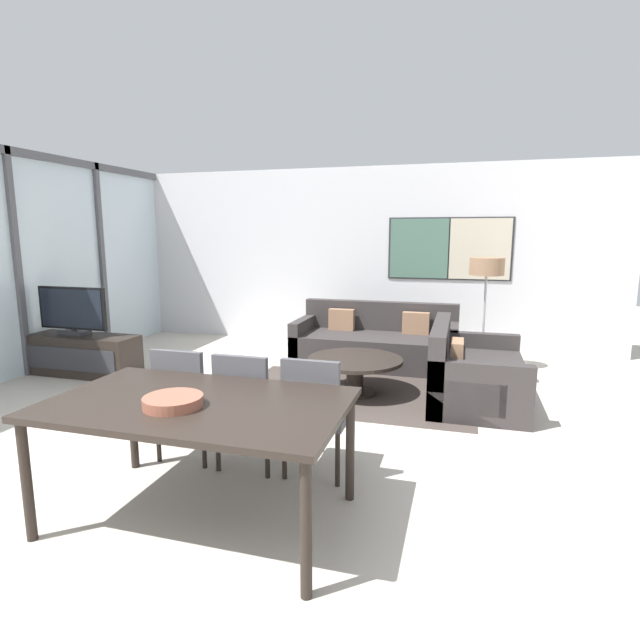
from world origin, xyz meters
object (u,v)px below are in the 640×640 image
television (72,312)px  sofa_side (469,375)px  dining_chair_centre (248,403)px  sofa_main (376,344)px  fruit_bowl (173,401)px  dining_chair_right (315,409)px  dining_table (198,411)px  coffee_table (355,367)px  floor_lamp (487,273)px  dining_chair_left (187,397)px  tv_console (76,354)px

television → sofa_side: 4.86m
sofa_side → dining_chair_centre: size_ratio=1.75×
sofa_main → television: bearing=-156.3°
sofa_main → fruit_bowl: 4.28m
dining_chair_centre → dining_chair_right: bearing=2.6°
sofa_side → dining_table: 3.31m
television → sofa_main: bearing=23.7°
coffee_table → dining_chair_centre: (-0.40, -1.99, 0.21)m
dining_chair_right → floor_lamp: (1.27, 3.31, 0.78)m
coffee_table → dining_chair_left: bearing=-115.1°
tv_console → fruit_bowl: 4.12m
sofa_side → dining_chair_centre: bearing=142.6°
dining_chair_centre → floor_lamp: size_ratio=0.62×
sofa_main → dining_table: 4.12m
dining_chair_left → dining_table: bearing=-54.6°
dining_table → fruit_bowl: 0.19m
tv_console → television: 0.55m
sofa_side → television: bearing=94.1°
tv_console → fruit_bowl: bearing=-40.3°
tv_console → dining_table: size_ratio=0.92×
floor_lamp → dining_chair_centre: bearing=-118.3°
sofa_side → floor_lamp: size_ratio=1.08×
dining_chair_right → floor_lamp: bearing=69.0°
fruit_bowl → sofa_main: bearing=83.5°
dining_chair_left → floor_lamp: floor_lamp is taller
dining_chair_left → floor_lamp: (2.32, 3.32, 0.78)m
dining_table → sofa_side: bearing=60.3°
sofa_main → coffee_table: (-0.00, -1.37, 0.04)m
sofa_main → floor_lamp: size_ratio=1.47×
dining_chair_left → dining_chair_centre: size_ratio=1.00×
fruit_bowl → coffee_table: bearing=80.4°
dining_chair_left → fruit_bowl: bearing=-63.0°
tv_console → dining_chair_right: bearing=-25.2°
tv_console → dining_chair_left: size_ratio=1.83×
sofa_side → dining_table: bearing=150.3°
tv_console → dining_chair_centre: bearing=-29.1°
tv_console → sofa_side: bearing=4.1°
sofa_main → dining_chair_left: (-0.92, -3.34, 0.24)m
television → sofa_side: size_ratio=0.61×
coffee_table → dining_chair_right: size_ratio=1.17×
fruit_bowl → floor_lamp: bearing=65.9°
dining_chair_right → fruit_bowl: bearing=-124.4°
dining_chair_left → dining_chair_right: size_ratio=1.00×
dining_chair_left → dining_chair_centre: (0.52, -0.01, 0.00)m
sofa_side → dining_chair_left: 3.02m
fruit_bowl → floor_lamp: floor_lamp is taller
tv_console → dining_chair_right: size_ratio=1.83×
coffee_table → floor_lamp: 2.18m
sofa_side → fruit_bowl: bearing=150.2°
dining_table → dining_chair_centre: dining_chair_centre is taller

